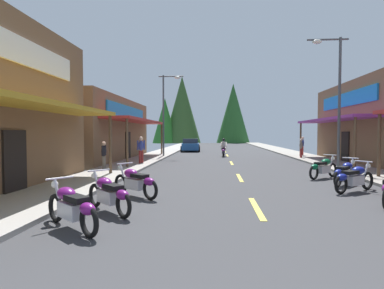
{
  "coord_description": "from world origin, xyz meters",
  "views": [
    {
      "loc": [
        -1.11,
        0.4,
        2.0
      ],
      "look_at": [
        -3.29,
        28.94,
        0.91
      ],
      "focal_mm": 28.02,
      "sensor_mm": 36.0,
      "label": 1
    }
  ],
  "objects_px": {
    "motorcycle_parked_left_0": "(71,206)",
    "motorcycle_parked_left_2": "(135,181)",
    "streetlamp_left": "(167,105)",
    "motorcycle_parked_right_4": "(345,173)",
    "motorcycle_parked_right_3": "(354,178)",
    "motorcycle_parked_left_1": "(109,193)",
    "pedestrian_browsing": "(302,145)",
    "streetlamp_right": "(334,86)",
    "pedestrian_by_shop": "(301,147)",
    "pedestrian_strolling": "(104,154)",
    "rider_cruising_lead": "(224,149)",
    "parked_car_curbside": "(190,145)",
    "motorcycle_parked_right_5": "(323,167)",
    "pedestrian_waiting": "(141,148)"
  },
  "relations": [
    {
      "from": "motorcycle_parked_left_0",
      "to": "motorcycle_parked_left_2",
      "type": "xyz_separation_m",
      "value": [
        0.46,
        3.25,
        0.0
      ]
    },
    {
      "from": "streetlamp_left",
      "to": "motorcycle_parked_right_4",
      "type": "xyz_separation_m",
      "value": [
        8.97,
        -12.9,
        -3.88
      ]
    },
    {
      "from": "motorcycle_parked_left_2",
      "to": "motorcycle_parked_right_3",
      "type": "bearing_deg",
      "value": -132.25
    },
    {
      "from": "motorcycle_parked_right_3",
      "to": "motorcycle_parked_left_2",
      "type": "distance_m",
      "value": 7.33
    },
    {
      "from": "motorcycle_parked_left_1",
      "to": "pedestrian_browsing",
      "type": "height_order",
      "value": "pedestrian_browsing"
    },
    {
      "from": "motorcycle_parked_right_4",
      "to": "streetlamp_right",
      "type": "bearing_deg",
      "value": 26.98
    },
    {
      "from": "streetlamp_right",
      "to": "motorcycle_parked_right_3",
      "type": "height_order",
      "value": "streetlamp_right"
    },
    {
      "from": "pedestrian_by_shop",
      "to": "pedestrian_strolling",
      "type": "distance_m",
      "value": 15.01
    },
    {
      "from": "rider_cruising_lead",
      "to": "parked_car_curbside",
      "type": "relative_size",
      "value": 0.49
    },
    {
      "from": "pedestrian_by_shop",
      "to": "pedestrian_strolling",
      "type": "xyz_separation_m",
      "value": [
        -12.47,
        -8.35,
        -0.01
      ]
    },
    {
      "from": "motorcycle_parked_left_0",
      "to": "rider_cruising_lead",
      "type": "distance_m",
      "value": 20.04
    },
    {
      "from": "motorcycle_parked_left_2",
      "to": "pedestrian_strolling",
      "type": "xyz_separation_m",
      "value": [
        -3.34,
        6.14,
        0.41
      ]
    },
    {
      "from": "motorcycle_parked_right_5",
      "to": "pedestrian_strolling",
      "type": "distance_m",
      "value": 10.75
    },
    {
      "from": "motorcycle_parked_right_4",
      "to": "rider_cruising_lead",
      "type": "xyz_separation_m",
      "value": [
        -4.25,
        13.78,
        0.17
      ]
    },
    {
      "from": "rider_cruising_lead",
      "to": "parked_car_curbside",
      "type": "height_order",
      "value": "rider_cruising_lead"
    },
    {
      "from": "motorcycle_parked_right_5",
      "to": "motorcycle_parked_left_1",
      "type": "relative_size",
      "value": 1.03
    },
    {
      "from": "motorcycle_parked_right_3",
      "to": "motorcycle_parked_left_1",
      "type": "distance_m",
      "value": 8.04
    },
    {
      "from": "motorcycle_parked_right_5",
      "to": "rider_cruising_lead",
      "type": "xyz_separation_m",
      "value": [
        -4.03,
        12.05,
        0.17
      ]
    },
    {
      "from": "streetlamp_right",
      "to": "motorcycle_parked_left_2",
      "type": "xyz_separation_m",
      "value": [
        -8.7,
        -7.11,
        -3.98
      ]
    },
    {
      "from": "pedestrian_by_shop",
      "to": "motorcycle_parked_right_4",
      "type": "bearing_deg",
      "value": -89.66
    },
    {
      "from": "pedestrian_strolling",
      "to": "motorcycle_parked_right_3",
      "type": "bearing_deg",
      "value": -27.09
    },
    {
      "from": "motorcycle_parked_left_0",
      "to": "pedestrian_strolling",
      "type": "xyz_separation_m",
      "value": [
        -2.87,
        9.39,
        0.41
      ]
    },
    {
      "from": "pedestrian_strolling",
      "to": "rider_cruising_lead",
      "type": "bearing_deg",
      "value": 54.99
    },
    {
      "from": "motorcycle_parked_left_0",
      "to": "parked_car_curbside",
      "type": "xyz_separation_m",
      "value": [
        0.28,
        26.9,
        0.2
      ]
    },
    {
      "from": "motorcycle_parked_left_1",
      "to": "rider_cruising_lead",
      "type": "distance_m",
      "value": 18.64
    },
    {
      "from": "motorcycle_parked_right_3",
      "to": "pedestrian_browsing",
      "type": "xyz_separation_m",
      "value": [
        2.72,
        15.62,
        0.49
      ]
    },
    {
      "from": "motorcycle_parked_right_4",
      "to": "pedestrian_by_shop",
      "type": "xyz_separation_m",
      "value": [
        1.66,
        11.83,
        0.42
      ]
    },
    {
      "from": "streetlamp_left",
      "to": "motorcycle_parked_left_2",
      "type": "relative_size",
      "value": 3.86
    },
    {
      "from": "motorcycle_parked_left_0",
      "to": "pedestrian_waiting",
      "type": "relative_size",
      "value": 0.97
    },
    {
      "from": "pedestrian_by_shop",
      "to": "streetlamp_right",
      "type": "bearing_deg",
      "value": -85.06
    },
    {
      "from": "motorcycle_parked_right_4",
      "to": "parked_car_curbside",
      "type": "xyz_separation_m",
      "value": [
        -7.67,
        20.99,
        0.2
      ]
    },
    {
      "from": "motorcycle_parked_right_3",
      "to": "motorcycle_parked_right_4",
      "type": "distance_m",
      "value": 1.38
    },
    {
      "from": "streetlamp_right",
      "to": "parked_car_curbside",
      "type": "height_order",
      "value": "streetlamp_right"
    },
    {
      "from": "motorcycle_parked_right_3",
      "to": "motorcycle_parked_left_1",
      "type": "bearing_deg",
      "value": 169.15
    },
    {
      "from": "motorcycle_parked_left_2",
      "to": "parked_car_curbside",
      "type": "relative_size",
      "value": 0.4
    },
    {
      "from": "streetlamp_left",
      "to": "motorcycle_parked_right_4",
      "type": "bearing_deg",
      "value": -55.17
    },
    {
      "from": "motorcycle_parked_left_0",
      "to": "rider_cruising_lead",
      "type": "bearing_deg",
      "value": -62.15
    },
    {
      "from": "streetlamp_left",
      "to": "motorcycle_parked_left_0",
      "type": "distance_m",
      "value": 19.24
    },
    {
      "from": "motorcycle_parked_right_5",
      "to": "motorcycle_parked_left_1",
      "type": "height_order",
      "value": "same"
    },
    {
      "from": "rider_cruising_lead",
      "to": "pedestrian_browsing",
      "type": "distance_m",
      "value": 6.72
    },
    {
      "from": "motorcycle_parked_left_0",
      "to": "motorcycle_parked_left_2",
      "type": "bearing_deg",
      "value": -59.63
    },
    {
      "from": "pedestrian_browsing",
      "to": "pedestrian_waiting",
      "type": "bearing_deg",
      "value": 31.66
    },
    {
      "from": "streetlamp_right",
      "to": "motorcycle_parked_left_1",
      "type": "bearing_deg",
      "value": -134.57
    },
    {
      "from": "motorcycle_parked_left_1",
      "to": "parked_car_curbside",
      "type": "relative_size",
      "value": 0.37
    },
    {
      "from": "streetlamp_left",
      "to": "motorcycle_parked_left_1",
      "type": "distance_m",
      "value": 17.93
    },
    {
      "from": "streetlamp_right",
      "to": "motorcycle_parked_left_2",
      "type": "bearing_deg",
      "value": -140.73
    },
    {
      "from": "motorcycle_parked_right_4",
      "to": "pedestrian_by_shop",
      "type": "bearing_deg",
      "value": 34.35
    },
    {
      "from": "streetlamp_left",
      "to": "motorcycle_parked_right_4",
      "type": "relative_size",
      "value": 4.12
    },
    {
      "from": "motorcycle_parked_right_3",
      "to": "motorcycle_parked_right_5",
      "type": "distance_m",
      "value": 3.08
    },
    {
      "from": "streetlamp_left",
      "to": "pedestrian_by_shop",
      "type": "xyz_separation_m",
      "value": [
        10.63,
        -1.07,
        -3.46
      ]
    }
  ]
}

